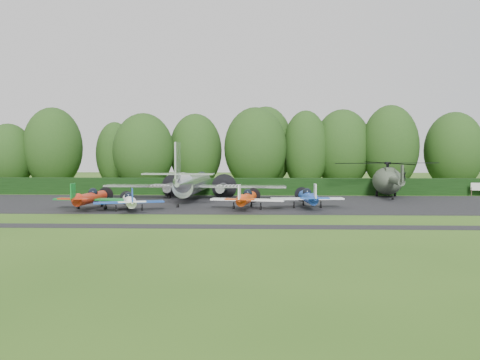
{
  "coord_description": "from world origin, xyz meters",
  "views": [
    {
      "loc": [
        4.78,
        -44.27,
        5.71
      ],
      "look_at": [
        2.93,
        8.97,
        2.5
      ],
      "focal_mm": 40.0,
      "sensor_mm": 36.0,
      "label": 1
    }
  ],
  "objects_px": {
    "transport_plane": "(193,184)",
    "light_plane_orange": "(247,198)",
    "light_plane_white": "(129,201)",
    "helicopter": "(388,178)",
    "light_plane_blue": "(308,197)",
    "light_plane_red": "(90,198)"
  },
  "relations": [
    {
      "from": "light_plane_orange",
      "to": "light_plane_blue",
      "type": "xyz_separation_m",
      "value": [
        5.73,
        1.23,
        0.0
      ]
    },
    {
      "from": "transport_plane",
      "to": "light_plane_orange",
      "type": "relative_size",
      "value": 2.82
    },
    {
      "from": "light_plane_white",
      "to": "light_plane_blue",
      "type": "distance_m",
      "value": 16.4
    },
    {
      "from": "helicopter",
      "to": "light_plane_blue",
      "type": "bearing_deg",
      "value": -133.79
    },
    {
      "from": "transport_plane",
      "to": "light_plane_white",
      "type": "height_order",
      "value": "transport_plane"
    },
    {
      "from": "light_plane_white",
      "to": "helicopter",
      "type": "bearing_deg",
      "value": 47.75
    },
    {
      "from": "light_plane_red",
      "to": "light_plane_orange",
      "type": "xyz_separation_m",
      "value": [
        14.3,
        0.5,
        -0.05
      ]
    },
    {
      "from": "light_plane_red",
      "to": "helicopter",
      "type": "xyz_separation_m",
      "value": [
        30.26,
        13.77,
        1.05
      ]
    },
    {
      "from": "light_plane_white",
      "to": "helicopter",
      "type": "height_order",
      "value": "helicopter"
    },
    {
      "from": "light_plane_blue",
      "to": "helicopter",
      "type": "bearing_deg",
      "value": 54.79
    },
    {
      "from": "light_plane_red",
      "to": "light_plane_white",
      "type": "bearing_deg",
      "value": -22.95
    },
    {
      "from": "transport_plane",
      "to": "light_plane_red",
      "type": "bearing_deg",
      "value": -134.93
    },
    {
      "from": "light_plane_white",
      "to": "light_plane_blue",
      "type": "relative_size",
      "value": 0.91
    },
    {
      "from": "light_plane_orange",
      "to": "helicopter",
      "type": "distance_m",
      "value": 20.78
    },
    {
      "from": "light_plane_red",
      "to": "light_plane_orange",
      "type": "relative_size",
      "value": 1.05
    },
    {
      "from": "light_plane_blue",
      "to": "light_plane_orange",
      "type": "bearing_deg",
      "value": -162.73
    },
    {
      "from": "light_plane_orange",
      "to": "light_plane_blue",
      "type": "distance_m",
      "value": 5.86
    },
    {
      "from": "light_plane_white",
      "to": "light_plane_orange",
      "type": "bearing_deg",
      "value": 27.33
    },
    {
      "from": "transport_plane",
      "to": "light_plane_orange",
      "type": "distance_m",
      "value": 10.86
    },
    {
      "from": "light_plane_orange",
      "to": "light_plane_blue",
      "type": "bearing_deg",
      "value": 2.77
    },
    {
      "from": "transport_plane",
      "to": "helicopter",
      "type": "bearing_deg",
      "value": 7.02
    },
    {
      "from": "light_plane_red",
      "to": "light_plane_blue",
      "type": "relative_size",
      "value": 1.05
    }
  ]
}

